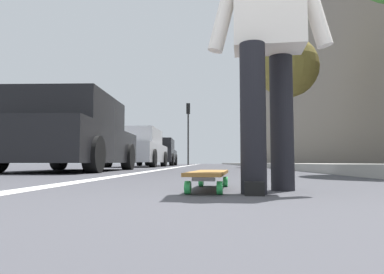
# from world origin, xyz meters

# --- Properties ---
(ground_plane) EXTENTS (80.00, 80.00, 0.00)m
(ground_plane) POSITION_xyz_m (10.00, 0.00, 0.00)
(ground_plane) COLOR #38383D
(lane_stripe_white) EXTENTS (52.00, 0.16, 0.01)m
(lane_stripe_white) POSITION_xyz_m (20.00, 1.22, 0.00)
(lane_stripe_white) COLOR silver
(lane_stripe_white) RESTS_ON ground
(sidewalk_curb) EXTENTS (52.00, 3.20, 0.15)m
(sidewalk_curb) POSITION_xyz_m (18.00, -3.25, 0.07)
(sidewalk_curb) COLOR #9E9B93
(sidewalk_curb) RESTS_ON ground
(building_facade) EXTENTS (40.00, 1.20, 10.69)m
(building_facade) POSITION_xyz_m (22.00, -6.42, 5.35)
(building_facade) COLOR slate
(building_facade) RESTS_ON ground
(skateboard) EXTENTS (0.86, 0.28, 0.11)m
(skateboard) POSITION_xyz_m (1.05, 0.10, 0.09)
(skateboard) COLOR green
(skateboard) RESTS_ON ground
(skater_person) EXTENTS (0.45, 0.72, 1.64)m
(skater_person) POSITION_xyz_m (0.90, -0.25, 0.94)
(skater_person) COLOR black
(skater_person) RESTS_ON ground
(parked_car_near) EXTENTS (4.16, 1.90, 1.46)m
(parked_car_near) POSITION_xyz_m (5.69, 2.78, 0.69)
(parked_car_near) COLOR black
(parked_car_near) RESTS_ON ground
(parked_car_mid) EXTENTS (4.49, 1.89, 1.48)m
(parked_car_mid) POSITION_xyz_m (12.54, 2.85, 0.71)
(parked_car_mid) COLOR #B7B7BC
(parked_car_mid) RESTS_ON ground
(parked_car_far) EXTENTS (4.63, 2.01, 1.49)m
(parked_car_far) POSITION_xyz_m (18.56, 2.90, 0.72)
(parked_car_far) COLOR black
(parked_car_far) RESTS_ON ground
(traffic_light) EXTENTS (0.33, 0.28, 4.68)m
(traffic_light) POSITION_xyz_m (25.36, 1.62, 3.21)
(traffic_light) COLOR #2D2D2D
(traffic_light) RESTS_ON ground
(street_tree_mid) EXTENTS (2.25, 2.25, 4.83)m
(street_tree_mid) POSITION_xyz_m (11.81, -2.85, 3.68)
(street_tree_mid) COLOR brown
(street_tree_mid) RESTS_ON ground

